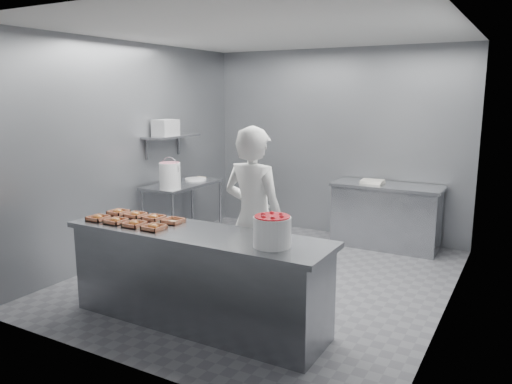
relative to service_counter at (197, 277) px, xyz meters
The scene contains 24 objects.
floor 1.42m from the service_counter, 90.00° to the left, with size 4.50×4.50×0.00m, color #4C4C51.
ceiling 2.71m from the service_counter, 90.00° to the left, with size 4.50×4.50×0.00m, color white.
wall_back 3.72m from the service_counter, 90.00° to the left, with size 4.00×0.04×2.80m, color slate.
wall_left 2.59m from the service_counter, 145.98° to the left, with size 0.04×4.50×2.80m, color slate.
wall_right 2.59m from the service_counter, 34.02° to the left, with size 0.04×4.50×2.80m, color slate.
service_counter is the anchor object (origin of this frame).
prep_table 2.56m from the service_counter, 130.24° to the left, with size 0.60×1.20×0.90m.
back_counter 3.37m from the service_counter, 74.52° to the left, with size 1.50×0.60×0.90m.
wall_shelf 2.88m from the service_counter, 133.03° to the left, with size 0.35×0.90×0.03m, color slate.
tray_0 1.20m from the service_counter, behind, with size 0.19×0.18×0.06m.
tray_1 0.99m from the service_counter, behind, with size 0.19×0.18×0.06m.
tray_2 0.79m from the service_counter, 167.28° to the right, with size 0.19×0.18×0.06m.
tray_3 0.62m from the service_counter, 159.73° to the right, with size 0.19×0.18×0.06m.
tray_4 1.20m from the service_counter, behind, with size 0.19×0.18×0.06m.
tray_5 0.99m from the service_counter, behind, with size 0.19×0.18×0.06m.
tray_6 0.79m from the service_counter, 167.28° to the left, with size 0.19×0.18×0.06m.
tray_7 0.61m from the service_counter, 159.56° to the left, with size 0.19×0.18×0.04m.
worker 0.81m from the service_counter, 65.83° to the left, with size 0.67×0.44×1.84m, color white.
strawberry_tub 1.01m from the service_counter, ahead, with size 0.31×0.31×0.26m.
glaze_bucket 2.23m from the service_counter, 135.09° to the left, with size 0.29×0.28×0.43m.
bucket_lid 2.81m from the service_counter, 126.18° to the left, with size 0.31×0.31×0.02m, color silver.
rag 2.95m from the service_counter, 124.89° to the left, with size 0.14×0.12×0.02m, color #CCB28C.
appliance 2.85m from the service_counter, 134.94° to the left, with size 0.26×0.30×0.22m, color gray.
paper_stack 3.36m from the service_counter, 78.03° to the left, with size 0.30×0.22×0.05m, color silver.
Camera 1 is at (2.64, -4.92, 2.14)m, focal length 35.00 mm.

